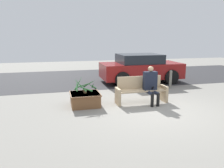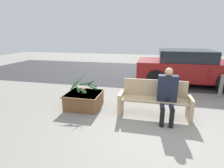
{
  "view_description": "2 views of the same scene",
  "coord_description": "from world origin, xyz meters",
  "px_view_note": "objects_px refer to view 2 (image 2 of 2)",
  "views": [
    {
      "loc": [
        -2.95,
        -5.91,
        2.22
      ],
      "look_at": [
        -1.1,
        1.37,
        0.61
      ],
      "focal_mm": 35.0,
      "sensor_mm": 36.0,
      "label": 1
    },
    {
      "loc": [
        -0.32,
        -3.32,
        2.01
      ],
      "look_at": [
        -1.33,
        1.19,
        0.69
      ],
      "focal_mm": 28.0,
      "sensor_mm": 36.0,
      "label": 2
    }
  ],
  "objects_px": {
    "person_seated": "(167,92)",
    "potted_plant": "(83,84)",
    "parked_car": "(186,67)",
    "planter_box": "(84,99)",
    "bollard_post": "(221,85)",
    "bench": "(154,99)"
  },
  "relations": [
    {
      "from": "person_seated",
      "to": "parked_car",
      "type": "bearing_deg",
      "value": 74.0
    },
    {
      "from": "bench",
      "to": "potted_plant",
      "type": "distance_m",
      "value": 1.94
    },
    {
      "from": "planter_box",
      "to": "person_seated",
      "type": "bearing_deg",
      "value": -6.93
    },
    {
      "from": "bollard_post",
      "to": "planter_box",
      "type": "bearing_deg",
      "value": -156.98
    },
    {
      "from": "bench",
      "to": "planter_box",
      "type": "xyz_separation_m",
      "value": [
        -1.92,
        0.09,
        -0.2
      ]
    },
    {
      "from": "potted_plant",
      "to": "person_seated",
      "type": "bearing_deg",
      "value": -6.91
    },
    {
      "from": "person_seated",
      "to": "parked_car",
      "type": "xyz_separation_m",
      "value": [
        1.01,
        3.52,
        0.01
      ]
    },
    {
      "from": "parked_car",
      "to": "planter_box",
      "type": "bearing_deg",
      "value": -134.66
    },
    {
      "from": "bench",
      "to": "parked_car",
      "type": "xyz_separation_m",
      "value": [
        1.29,
        3.35,
        0.28
      ]
    },
    {
      "from": "bench",
      "to": "planter_box",
      "type": "height_order",
      "value": "bench"
    },
    {
      "from": "bench",
      "to": "person_seated",
      "type": "distance_m",
      "value": 0.43
    },
    {
      "from": "person_seated",
      "to": "potted_plant",
      "type": "height_order",
      "value": "person_seated"
    },
    {
      "from": "parked_car",
      "to": "bollard_post",
      "type": "relative_size",
      "value": 5.02
    },
    {
      "from": "bench",
      "to": "person_seated",
      "type": "relative_size",
      "value": 1.4
    },
    {
      "from": "planter_box",
      "to": "bollard_post",
      "type": "bearing_deg",
      "value": 23.02
    },
    {
      "from": "planter_box",
      "to": "potted_plant",
      "type": "height_order",
      "value": "potted_plant"
    },
    {
      "from": "person_seated",
      "to": "planter_box",
      "type": "xyz_separation_m",
      "value": [
        -2.21,
        0.27,
        -0.47
      ]
    },
    {
      "from": "planter_box",
      "to": "bollard_post",
      "type": "relative_size",
      "value": 1.22
    },
    {
      "from": "bench",
      "to": "bollard_post",
      "type": "xyz_separation_m",
      "value": [
        2.14,
        1.82,
        -0.02
      ]
    },
    {
      "from": "bench",
      "to": "bollard_post",
      "type": "height_order",
      "value": "bench"
    },
    {
      "from": "potted_plant",
      "to": "parked_car",
      "type": "relative_size",
      "value": 0.2
    },
    {
      "from": "potted_plant",
      "to": "bollard_post",
      "type": "bearing_deg",
      "value": 23.04
    }
  ]
}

